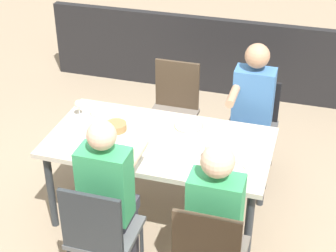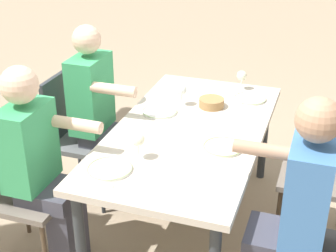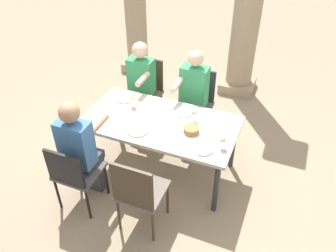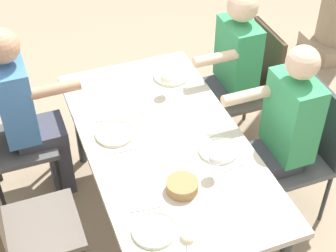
# 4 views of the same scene
# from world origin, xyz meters

# --- Properties ---
(ground_plane) EXTENTS (16.00, 16.00, 0.00)m
(ground_plane) POSITION_xyz_m (0.00, 0.00, 0.00)
(ground_plane) COLOR gray
(dining_table) EXTENTS (1.73, 0.91, 0.74)m
(dining_table) POSITION_xyz_m (0.00, 0.00, 0.67)
(dining_table) COLOR beige
(dining_table) RESTS_ON ground
(chair_west_north) EXTENTS (0.44, 0.44, 0.94)m
(chair_west_north) POSITION_xyz_m (-0.60, 0.88, 0.54)
(chair_west_north) COLOR #6A6158
(chair_west_north) RESTS_ON ground
(chair_west_south) EXTENTS (0.44, 0.44, 0.87)m
(chair_west_south) POSITION_xyz_m (-0.60, -0.87, 0.51)
(chair_west_south) COLOR #4F4F50
(chair_west_south) RESTS_ON ground
(chair_mid_north) EXTENTS (0.44, 0.44, 0.92)m
(chair_mid_north) POSITION_xyz_m (0.14, 0.88, 0.53)
(chair_mid_north) COLOR #5B5E61
(chair_mid_north) RESTS_ON ground
(chair_mid_south) EXTENTS (0.44, 0.44, 0.95)m
(chair_mid_south) POSITION_xyz_m (0.14, -0.88, 0.55)
(chair_mid_south) COLOR #6A6158
(chair_mid_south) RESTS_ON ground
(diner_woman_green) EXTENTS (0.35, 0.49, 1.27)m
(diner_woman_green) POSITION_xyz_m (-0.60, 0.69, 0.68)
(diner_woman_green) COLOR #3F3F4C
(diner_woman_green) RESTS_ON ground
(diner_man_white) EXTENTS (0.34, 0.49, 1.30)m
(diner_man_white) POSITION_xyz_m (0.14, 0.68, 0.69)
(diner_man_white) COLOR #3F3F4C
(diner_man_white) RESTS_ON ground
(diner_guest_third) EXTENTS (0.35, 0.49, 1.30)m
(diner_guest_third) POSITION_xyz_m (-0.60, -0.70, 0.70)
(diner_guest_third) COLOR #3F3F4C
(diner_guest_third) RESTS_ON ground
(plate_0) EXTENTS (0.24, 0.24, 0.02)m
(plate_0) POSITION_xyz_m (-0.60, 0.26, 0.75)
(plate_0) COLOR white
(plate_0) RESTS_ON dining_table
(wine_glass_0) EXTENTS (0.08, 0.08, 0.16)m
(wine_glass_0) POSITION_xyz_m (-0.43, 0.16, 0.85)
(wine_glass_0) COLOR white
(wine_glass_0) RESTS_ON dining_table
(fork_0) EXTENTS (0.02, 0.17, 0.01)m
(fork_0) POSITION_xyz_m (-0.75, 0.26, 0.74)
(fork_0) COLOR silver
(fork_0) RESTS_ON dining_table
(spoon_0) EXTENTS (0.03, 0.17, 0.01)m
(spoon_0) POSITION_xyz_m (-0.45, 0.26, 0.74)
(spoon_0) COLOR silver
(spoon_0) RESTS_ON dining_table
(plate_1) EXTENTS (0.23, 0.23, 0.02)m
(plate_1) POSITION_xyz_m (-0.17, -0.26, 0.75)
(plate_1) COLOR silver
(plate_1) RESTS_ON dining_table
(fork_1) EXTENTS (0.02, 0.17, 0.01)m
(fork_1) POSITION_xyz_m (-0.32, -0.26, 0.74)
(fork_1) COLOR silver
(fork_1) RESTS_ON dining_table
(spoon_1) EXTENTS (0.03, 0.17, 0.01)m
(spoon_1) POSITION_xyz_m (-0.02, -0.26, 0.74)
(spoon_1) COLOR silver
(spoon_1) RESTS_ON dining_table
(plate_2) EXTENTS (0.23, 0.23, 0.02)m
(plate_2) POSITION_xyz_m (0.17, 0.26, 0.75)
(plate_2) COLOR white
(plate_2) RESTS_ON dining_table
(wine_glass_2) EXTENTS (0.07, 0.07, 0.16)m
(wine_glass_2) POSITION_xyz_m (0.34, 0.16, 0.85)
(wine_glass_2) COLOR white
(wine_glass_2) RESTS_ON dining_table
(fork_2) EXTENTS (0.03, 0.17, 0.01)m
(fork_2) POSITION_xyz_m (0.02, 0.26, 0.74)
(fork_2) COLOR silver
(fork_2) RESTS_ON dining_table
(spoon_2) EXTENTS (0.02, 0.17, 0.01)m
(spoon_2) POSITION_xyz_m (0.32, 0.26, 0.74)
(spoon_2) COLOR silver
(spoon_2) RESTS_ON dining_table
(plate_3) EXTENTS (0.22, 0.22, 0.02)m
(plate_3) POSITION_xyz_m (0.58, -0.28, 0.75)
(plate_3) COLOR white
(plate_3) RESTS_ON dining_table
(wine_glass_3) EXTENTS (0.07, 0.07, 0.14)m
(wine_glass_3) POSITION_xyz_m (0.75, -0.18, 0.84)
(wine_glass_3) COLOR white
(wine_glass_3) RESTS_ON dining_table
(fork_3) EXTENTS (0.04, 0.17, 0.01)m
(fork_3) POSITION_xyz_m (0.43, -0.28, 0.74)
(fork_3) COLOR silver
(fork_3) RESTS_ON dining_table
(spoon_3) EXTENTS (0.03, 0.17, 0.01)m
(spoon_3) POSITION_xyz_m (0.73, -0.28, 0.74)
(spoon_3) COLOR silver
(spoon_3) RESTS_ON dining_table
(bread_basket) EXTENTS (0.17, 0.17, 0.06)m
(bread_basket) POSITION_xyz_m (0.38, -0.05, 0.77)
(bread_basket) COLOR #9E7547
(bread_basket) RESTS_ON dining_table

